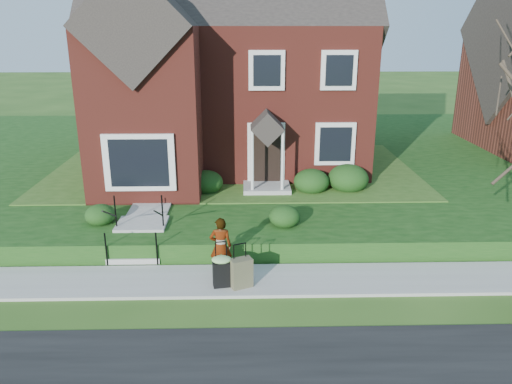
{
  "coord_description": "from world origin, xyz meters",
  "views": [
    {
      "loc": [
        0.43,
        -10.96,
        5.99
      ],
      "look_at": [
        0.75,
        2.0,
        1.67
      ],
      "focal_mm": 35.0,
      "sensor_mm": 36.0,
      "label": 1
    }
  ],
  "objects_px": {
    "suitcase_black": "(222,269)",
    "suitcase_olive": "(241,273)",
    "front_steps": "(139,236)",
    "woman": "(221,246)"
  },
  "relations": [
    {
      "from": "suitcase_black",
      "to": "front_steps",
      "type": "bearing_deg",
      "value": 127.81
    },
    {
      "from": "suitcase_olive",
      "to": "woman",
      "type": "bearing_deg",
      "value": 104.38
    },
    {
      "from": "front_steps",
      "to": "suitcase_olive",
      "type": "xyz_separation_m",
      "value": [
        2.84,
        -2.22,
        -0.03
      ]
    },
    {
      "from": "woman",
      "to": "suitcase_black",
      "type": "xyz_separation_m",
      "value": [
        0.05,
        -0.63,
        -0.31
      ]
    },
    {
      "from": "front_steps",
      "to": "woman",
      "type": "distance_m",
      "value": 2.82
    },
    {
      "from": "front_steps",
      "to": "woman",
      "type": "relative_size",
      "value": 1.34
    },
    {
      "from": "suitcase_olive",
      "to": "front_steps",
      "type": "bearing_deg",
      "value": 119.17
    },
    {
      "from": "front_steps",
      "to": "suitcase_olive",
      "type": "relative_size",
      "value": 1.85
    },
    {
      "from": "suitcase_black",
      "to": "suitcase_olive",
      "type": "bearing_deg",
      "value": -14.52
    },
    {
      "from": "suitcase_olive",
      "to": "suitcase_black",
      "type": "bearing_deg",
      "value": 152.32
    }
  ]
}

